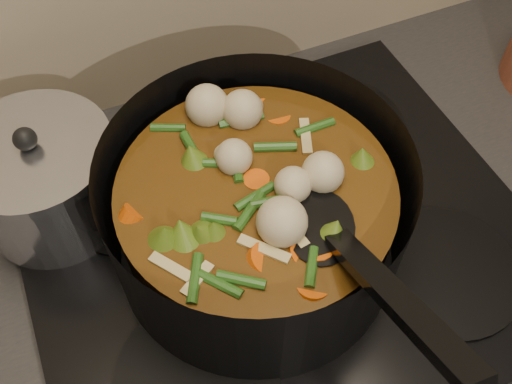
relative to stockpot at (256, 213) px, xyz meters
name	(u,v)px	position (x,y,z in m)	size (l,w,h in m)	color
counter	(272,361)	(0.04, 0.01, -0.55)	(2.64, 0.64, 0.91)	brown
stovetop	(280,236)	(0.04, 0.01, -0.09)	(0.62, 0.54, 0.03)	black
stockpot	(256,213)	(0.00, 0.00, 0.00)	(0.40, 0.49, 0.25)	black
saucepan	(45,180)	(-0.21, 0.16, -0.01)	(0.19, 0.19, 0.15)	silver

